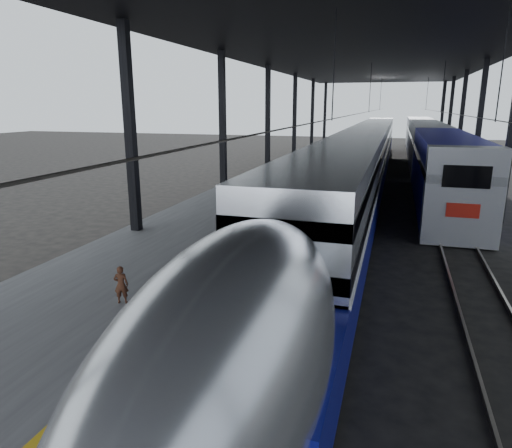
% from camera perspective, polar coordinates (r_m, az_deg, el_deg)
% --- Properties ---
extents(ground, '(160.00, 160.00, 0.00)m').
position_cam_1_polar(ground, '(13.04, -3.64, -12.55)').
color(ground, black).
rests_on(ground, ground).
extents(platform, '(6.00, 80.00, 1.00)m').
position_cam_1_polar(platform, '(32.23, 3.00, 4.87)').
color(platform, '#4C4C4F').
rests_on(platform, ground).
extents(yellow_strip, '(0.30, 80.00, 0.01)m').
position_cam_1_polar(yellow_strip, '(31.60, 7.96, 5.48)').
color(yellow_strip, gold).
rests_on(yellow_strip, platform).
extents(rails, '(6.52, 80.00, 0.16)m').
position_cam_1_polar(rails, '(31.39, 17.32, 3.18)').
color(rails, slate).
rests_on(rails, ground).
extents(canopy, '(18.00, 75.00, 9.47)m').
position_cam_1_polar(canopy, '(31.08, 13.57, 20.09)').
color(canopy, black).
rests_on(canopy, ground).
extents(tgv_train, '(3.00, 65.20, 4.31)m').
position_cam_1_polar(tgv_train, '(33.67, 13.30, 7.52)').
color(tgv_train, silver).
rests_on(tgv_train, ground).
extents(second_train, '(3.11, 56.05, 4.28)m').
position_cam_1_polar(second_train, '(47.81, 20.60, 9.17)').
color(second_train, '#171690').
rests_on(second_train, ground).
extents(child, '(0.42, 0.35, 1.00)m').
position_cam_1_polar(child, '(12.26, -16.51, -7.27)').
color(child, '#482718').
rests_on(child, platform).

